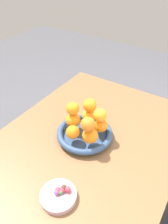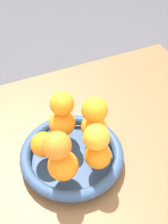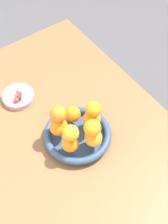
# 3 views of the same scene
# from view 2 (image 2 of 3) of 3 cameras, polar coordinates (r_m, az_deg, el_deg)

# --- Properties ---
(dining_table) EXTENTS (1.10, 0.76, 0.74)m
(dining_table) POSITION_cam_2_polar(r_m,az_deg,el_deg) (0.75, -4.92, -16.10)
(dining_table) COLOR brown
(dining_table) RESTS_ON ground_plane
(fruit_bowl) EXTENTS (0.25, 0.25, 0.04)m
(fruit_bowl) POSITION_cam_2_polar(r_m,az_deg,el_deg) (0.68, -2.48, -8.77)
(fruit_bowl) COLOR navy
(fruit_bowl) RESTS_ON dining_table
(orange_0) EXTENTS (0.06, 0.06, 0.06)m
(orange_0) POSITION_cam_2_polar(r_m,az_deg,el_deg) (0.68, -4.48, -2.30)
(orange_0) COLOR orange
(orange_0) RESTS_ON fruit_bowl
(orange_1) EXTENTS (0.06, 0.06, 0.06)m
(orange_1) POSITION_cam_2_polar(r_m,az_deg,el_deg) (0.65, -8.22, -6.55)
(orange_1) COLOR orange
(orange_1) RESTS_ON fruit_bowl
(orange_2) EXTENTS (0.07, 0.07, 0.07)m
(orange_2) POSITION_cam_2_polar(r_m,az_deg,el_deg) (0.60, -4.28, -10.77)
(orange_2) COLOR orange
(orange_2) RESTS_ON fruit_bowl
(orange_3) EXTENTS (0.06, 0.06, 0.06)m
(orange_3) POSITION_cam_2_polar(r_m,az_deg,el_deg) (0.62, 2.82, -8.86)
(orange_3) COLOR orange
(orange_3) RESTS_ON fruit_bowl
(orange_4) EXTENTS (0.06, 0.06, 0.06)m
(orange_4) POSITION_cam_2_polar(r_m,az_deg,el_deg) (0.67, 2.06, -3.10)
(orange_4) COLOR orange
(orange_4) RESTS_ON fruit_bowl
(orange_5) EXTENTS (0.06, 0.06, 0.06)m
(orange_5) POSITION_cam_2_polar(r_m,az_deg,el_deg) (0.56, -5.77, -6.90)
(orange_5) COLOR orange
(orange_5) RESTS_ON orange_2
(orange_6) EXTENTS (0.06, 0.06, 0.06)m
(orange_6) POSITION_cam_2_polar(r_m,az_deg,el_deg) (0.62, 2.20, 0.41)
(orange_6) COLOR orange
(orange_6) RESTS_ON orange_4
(orange_7) EXTENTS (0.06, 0.06, 0.06)m
(orange_7) POSITION_cam_2_polar(r_m,az_deg,el_deg) (0.58, 2.54, -5.14)
(orange_7) COLOR orange
(orange_7) RESTS_ON orange_3
(orange_8) EXTENTS (0.06, 0.06, 0.06)m
(orange_8) POSITION_cam_2_polar(r_m,az_deg,el_deg) (0.64, -4.51, 1.66)
(orange_8) COLOR orange
(orange_8) RESTS_ON orange_0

